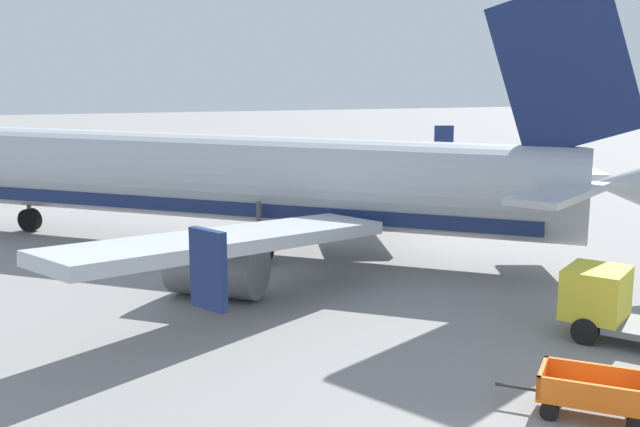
# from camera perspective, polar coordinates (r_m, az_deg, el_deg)

# --- Properties ---
(airplane) EXTENTS (33.31, 28.08, 11.34)m
(airplane) POSITION_cam_1_polar(r_m,az_deg,el_deg) (34.18, -5.23, 2.38)
(airplane) COLOR #B2B7BC
(airplane) RESTS_ON ground
(baggage_cart_second_in_row) EXTENTS (3.28, 2.73, 1.07)m
(baggage_cart_second_in_row) POSITION_cam_1_polar(r_m,az_deg,el_deg) (19.92, 19.11, -12.08)
(baggage_cart_second_in_row) COLOR orange
(baggage_cart_second_in_row) RESTS_ON ground
(service_truck_beside_carts) EXTENTS (4.34, 4.52, 2.10)m
(service_truck_beside_carts) POSITION_cam_1_polar(r_m,az_deg,el_deg) (25.13, 20.26, -6.09)
(service_truck_beside_carts) COLOR slate
(service_truck_beside_carts) RESTS_ON ground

